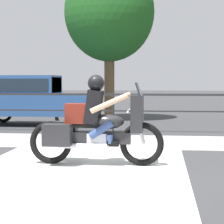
{
  "coord_description": "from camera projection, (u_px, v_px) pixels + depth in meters",
  "views": [
    {
      "loc": [
        1.38,
        -7.01,
        1.46
      ],
      "look_at": [
        0.37,
        1.84,
        0.83
      ],
      "focal_mm": 70.0,
      "sensor_mm": 36.0,
      "label": 1
    }
  ],
  "objects": [
    {
      "name": "tree_behind_car",
      "position": [
        109.0,
        13.0,
        16.17
      ],
      "size": [
        3.34,
        3.34,
        5.85
      ],
      "color": "brown",
      "rests_on": "ground"
    },
    {
      "name": "sidewalk_band",
      "position": [
        104.0,
        141.0,
        10.58
      ],
      "size": [
        44.0,
        2.4,
        0.01
      ],
      "primitive_type": "cube",
      "color": "#A8A59E",
      "rests_on": "ground"
    },
    {
      "name": "motorcycle",
      "position": [
        95.0,
        125.0,
        7.57
      ],
      "size": [
        2.36,
        0.76,
        1.57
      ],
      "rotation": [
        0.0,
        0.0,
        0.08
      ],
      "color": "black",
      "rests_on": "ground"
    },
    {
      "name": "crosswalk_band",
      "position": [
        76.0,
        172.0,
        7.01
      ],
      "size": [
        3.55,
        6.0,
        0.01
      ],
      "primitive_type": "cube",
      "color": "silver",
      "rests_on": "ground"
    },
    {
      "name": "fence_railing",
      "position": [
        113.0,
        102.0,
        12.44
      ],
      "size": [
        36.0,
        0.05,
        1.11
      ],
      "color": "#232326",
      "rests_on": "ground"
    },
    {
      "name": "parked_car",
      "position": [
        29.0,
        97.0,
        14.42
      ],
      "size": [
        4.19,
        1.68,
        1.64
      ],
      "rotation": [
        0.0,
        0.0,
        0.0
      ],
      "color": "#284C84",
      "rests_on": "ground"
    },
    {
      "name": "ground_plane",
      "position": [
        77.0,
        170.0,
        7.21
      ],
      "size": [
        120.0,
        120.0,
        0.0
      ],
      "primitive_type": "plane",
      "color": "#38383A"
    }
  ]
}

